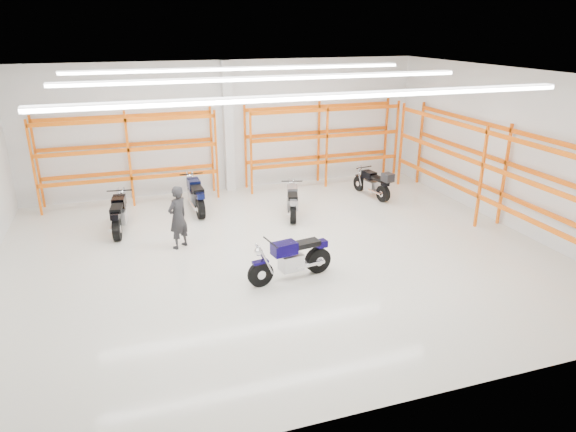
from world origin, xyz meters
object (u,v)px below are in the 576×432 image
object	(u,v)px
motorcycle_back_c	(292,202)
standing_man	(178,217)
motorcycle_back_b	(196,196)
structural_column	(228,128)
motorcycle_back_a	(119,215)
motorcycle_back_d	(374,184)
motorcycle_main	(294,259)

from	to	relation	value
motorcycle_back_c	standing_man	size ratio (longest dim) A/B	1.14
motorcycle_back_b	structural_column	distance (m)	3.01
motorcycle_back_a	motorcycle_back_b	world-z (taller)	motorcycle_back_b
motorcycle_back_a	motorcycle_back_d	distance (m)	8.37
motorcycle_back_d	standing_man	size ratio (longest dim) A/B	1.17
motorcycle_back_b	motorcycle_back_c	bearing A→B (deg)	-26.30
motorcycle_back_d	standing_man	xyz separation A→B (m)	(-6.88, -2.16, 0.36)
motorcycle_back_c	motorcycle_main	bearing A→B (deg)	-108.29
motorcycle_back_c	standing_man	distance (m)	3.88
motorcycle_main	standing_man	distance (m)	3.54
motorcycle_back_b	motorcycle_back_a	bearing A→B (deg)	-157.06
motorcycle_back_b	standing_man	distance (m)	2.83
motorcycle_back_d	structural_column	size ratio (longest dim) A/B	0.44
motorcycle_back_d	standing_man	bearing A→B (deg)	-162.56
motorcycle_back_b	motorcycle_back_c	xyz separation A→B (m)	(2.77, -1.37, -0.05)
motorcycle_back_a	standing_man	distance (m)	2.27
structural_column	motorcycle_main	bearing A→B (deg)	-90.59
motorcycle_back_a	structural_column	bearing A→B (deg)	36.95
motorcycle_main	motorcycle_back_a	bearing A→B (deg)	131.31
motorcycle_back_c	structural_column	distance (m)	3.95
motorcycle_back_a	motorcycle_back_b	size ratio (longest dim) A/B	0.97
motorcycle_back_a	standing_man	xyz separation A→B (m)	(1.49, -1.68, 0.36)
motorcycle_back_b	standing_man	size ratio (longest dim) A/B	1.30
motorcycle_back_a	motorcycle_back_d	xyz separation A→B (m)	(8.36, 0.48, -0.00)
motorcycle_back_c	standing_man	bearing A→B (deg)	-160.16
structural_column	standing_man	bearing A→B (deg)	-117.49
motorcycle_back_a	structural_column	world-z (taller)	structural_column
motorcycle_back_c	motorcycle_back_d	size ratio (longest dim) A/B	0.98
motorcycle_back_d	structural_column	bearing A→B (deg)	151.42
motorcycle_back_d	motorcycle_main	bearing A→B (deg)	-133.46
structural_column	motorcycle_back_b	bearing A→B (deg)	-128.53
motorcycle_main	structural_column	size ratio (longest dim) A/B	0.47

